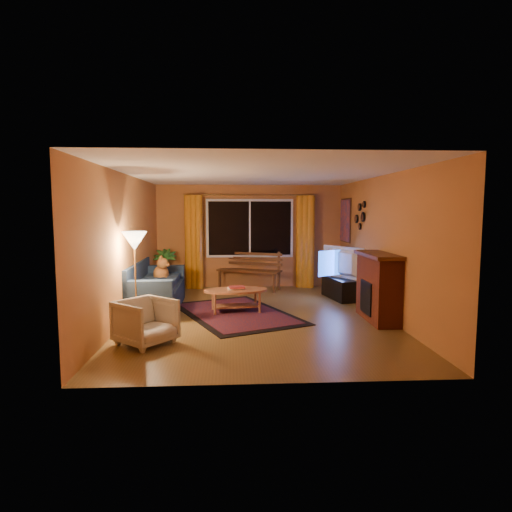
{
  "coord_description": "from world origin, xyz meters",
  "views": [
    {
      "loc": [
        -0.44,
        -7.45,
        1.87
      ],
      "look_at": [
        0.0,
        0.3,
        1.05
      ],
      "focal_mm": 30.0,
      "sensor_mm": 36.0,
      "label": 1
    }
  ],
  "objects": [
    {
      "name": "wall_left",
      "position": [
        -2.26,
        0.0,
        1.25
      ],
      "size": [
        0.02,
        6.0,
        2.5
      ],
      "primitive_type": "cube",
      "color": "#BE753B",
      "rests_on": "ground"
    },
    {
      "name": "painting",
      "position": [
        2.22,
        2.45,
        1.65
      ],
      "size": [
        0.04,
        0.76,
        0.96
      ],
      "primitive_type": "cube",
      "color": "#E84925",
      "rests_on": "wall_right"
    },
    {
      "name": "potted_plant",
      "position": [
        -2.0,
        2.49,
        0.49
      ],
      "size": [
        0.63,
        0.63,
        0.99
      ],
      "primitive_type": "imported",
      "rotation": [
        0.0,
        0.0,
        0.14
      ],
      "color": "#235B1E",
      "rests_on": "ground"
    },
    {
      "name": "wall_back",
      "position": [
        0.0,
        3.01,
        1.25
      ],
      "size": [
        4.5,
        0.02,
        2.5
      ],
      "primitive_type": "cube",
      "color": "#BE753B",
      "rests_on": "ground"
    },
    {
      "name": "dog",
      "position": [
        -1.87,
        1.2,
        0.67
      ],
      "size": [
        0.44,
        0.5,
        0.46
      ],
      "primitive_type": null,
      "rotation": [
        0.0,
        0.0,
        0.37
      ],
      "color": "#A15D2A",
      "rests_on": "sofa"
    },
    {
      "name": "bench",
      "position": [
        -0.03,
        2.61,
        0.23
      ],
      "size": [
        1.58,
        1.03,
        0.46
      ],
      "primitive_type": "cube",
      "rotation": [
        0.0,
        0.0,
        -0.42
      ],
      "color": "#452410",
      "rests_on": "ground"
    },
    {
      "name": "fireplace",
      "position": [
        2.05,
        -0.4,
        0.55
      ],
      "size": [
        0.4,
        1.2,
        1.1
      ],
      "primitive_type": "cube",
      "color": "maroon",
      "rests_on": "ground"
    },
    {
      "name": "window",
      "position": [
        0.0,
        2.94,
        1.45
      ],
      "size": [
        2.0,
        0.02,
        1.3
      ],
      "primitive_type": "cube",
      "color": "black",
      "rests_on": "wall_back"
    },
    {
      "name": "armchair",
      "position": [
        -1.65,
        -1.52,
        0.35
      ],
      "size": [
        0.94,
        0.94,
        0.71
      ],
      "primitive_type": "imported",
      "rotation": [
        0.0,
        0.0,
        0.87
      ],
      "color": "beige",
      "rests_on": "ground"
    },
    {
      "name": "television",
      "position": [
        1.84,
        1.44,
        0.78
      ],
      "size": [
        0.74,
        1.07,
        0.67
      ],
      "primitive_type": "imported",
      "rotation": [
        0.0,
        0.0,
        2.12
      ],
      "color": "black",
      "rests_on": "tv_console"
    },
    {
      "name": "tv_console",
      "position": [
        1.84,
        1.44,
        0.22
      ],
      "size": [
        0.54,
        1.11,
        0.44
      ],
      "primitive_type": "cube",
      "rotation": [
        0.0,
        0.0,
        0.18
      ],
      "color": "black",
      "rests_on": "ground"
    },
    {
      "name": "curtain_rod",
      "position": [
        0.0,
        2.9,
        2.25
      ],
      "size": [
        3.2,
        0.03,
        0.03
      ],
      "primitive_type": "cylinder",
      "rotation": [
        0.0,
        1.57,
        0.0
      ],
      "color": "#BF8C3F",
      "rests_on": "wall_back"
    },
    {
      "name": "floor",
      "position": [
        0.0,
        0.0,
        -0.01
      ],
      "size": [
        4.5,
        6.0,
        0.02
      ],
      "primitive_type": "cube",
      "color": "brown",
      "rests_on": "ground"
    },
    {
      "name": "mirror_cluster",
      "position": [
        2.21,
        1.3,
        1.8
      ],
      "size": [
        0.06,
        0.6,
        0.56
      ],
      "primitive_type": null,
      "color": "black",
      "rests_on": "wall_right"
    },
    {
      "name": "wall_right",
      "position": [
        2.26,
        0.0,
        1.25
      ],
      "size": [
        0.02,
        6.0,
        2.5
      ],
      "primitive_type": "cube",
      "color": "#BE753B",
      "rests_on": "ground"
    },
    {
      "name": "floor_lamp",
      "position": [
        -2.0,
        -0.52,
        0.77
      ],
      "size": [
        0.32,
        0.32,
        1.55
      ],
      "primitive_type": "cylinder",
      "rotation": [
        0.0,
        0.0,
        -0.28
      ],
      "color": "#BF8C3F",
      "rests_on": "ground"
    },
    {
      "name": "rug",
      "position": [
        -0.37,
        0.22,
        0.01
      ],
      "size": [
        2.6,
        3.11,
        0.02
      ],
      "primitive_type": "cube",
      "rotation": [
        0.0,
        0.0,
        0.41
      ],
      "color": "#63160D",
      "rests_on": "ground"
    },
    {
      "name": "curtain_left",
      "position": [
        -1.35,
        2.88,
        1.12
      ],
      "size": [
        0.36,
        0.36,
        2.24
      ],
      "primitive_type": "cylinder",
      "color": "orange",
      "rests_on": "ground"
    },
    {
      "name": "curtain_right",
      "position": [
        1.35,
        2.88,
        1.12
      ],
      "size": [
        0.36,
        0.36,
        2.24
      ],
      "primitive_type": "cylinder",
      "color": "orange",
      "rests_on": "ground"
    },
    {
      "name": "sofa",
      "position": [
        -1.92,
        0.7,
        0.44
      ],
      "size": [
        0.98,
        2.21,
        0.89
      ],
      "primitive_type": "cube",
      "rotation": [
        0.0,
        0.0,
        0.02
      ],
      "color": "#19283E",
      "rests_on": "ground"
    },
    {
      "name": "ceiling",
      "position": [
        0.0,
        0.0,
        2.51
      ],
      "size": [
        4.5,
        6.0,
        0.02
      ],
      "primitive_type": "cube",
      "color": "white",
      "rests_on": "ground"
    },
    {
      "name": "coffee_table",
      "position": [
        -0.37,
        0.34,
        0.21
      ],
      "size": [
        1.33,
        1.33,
        0.43
      ],
      "primitive_type": "cylinder",
      "rotation": [
        0.0,
        0.0,
        0.13
      ],
      "color": "#B06A41",
      "rests_on": "ground"
    }
  ]
}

